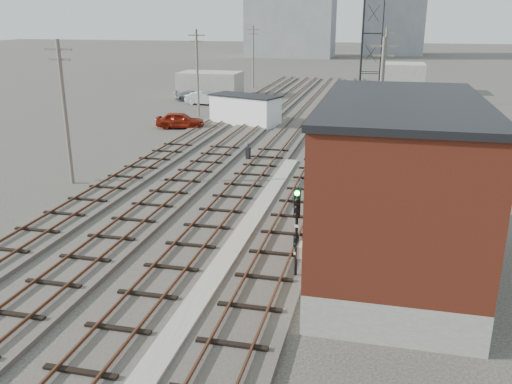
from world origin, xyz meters
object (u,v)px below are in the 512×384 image
(car_red, at_px, (180,120))
(car_silver, at_px, (205,98))
(car_grey, at_px, (192,96))
(switch_stand, at_px, (248,153))
(site_trailer, at_px, (245,110))
(signal_mast, at_px, (297,227))

(car_red, height_order, car_silver, car_silver)
(car_silver, distance_m, car_grey, 3.59)
(switch_stand, height_order, site_trailer, site_trailer)
(signal_mast, height_order, car_grey, signal_mast)
(car_red, height_order, car_grey, car_red)
(switch_stand, xyz_separation_m, car_grey, (-14.18, 27.46, 0.03))
(signal_mast, bearing_deg, car_red, 119.03)
(signal_mast, xyz_separation_m, car_grey, (-20.66, 45.42, -1.69))
(site_trailer, distance_m, car_red, 6.54)
(car_red, bearing_deg, site_trailer, -71.00)
(switch_stand, xyz_separation_m, site_trailer, (-3.77, 13.90, 0.87))
(car_red, distance_m, car_grey, 17.47)
(site_trailer, relative_size, car_red, 1.65)
(car_red, xyz_separation_m, car_grey, (-4.78, 16.81, -0.15))
(site_trailer, distance_m, car_grey, 17.11)
(site_trailer, xyz_separation_m, car_grey, (-10.41, 13.56, -0.85))
(car_red, relative_size, car_silver, 0.96)
(switch_stand, bearing_deg, car_red, 141.52)
(car_grey, bearing_deg, switch_stand, -160.77)
(switch_stand, distance_m, car_silver, 27.51)
(car_red, bearing_deg, switch_stand, -149.59)
(switch_stand, bearing_deg, site_trailer, 115.27)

